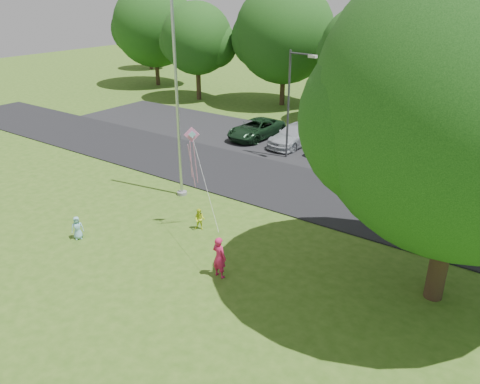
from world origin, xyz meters
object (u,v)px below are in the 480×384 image
Objects in this scene: street_lamp at (292,96)px; big_tree at (465,113)px; child_blue at (77,228)px; child_yellow at (200,219)px; woman at (219,257)px; trash_can at (333,171)px; flagpole at (178,115)px; kite at (193,146)px.

big_tree is at bearing -34.14° from street_lamp.
big_tree is 15.12m from child_blue.
woman is at bearing -62.37° from child_yellow.
trash_can is 1.09× the size of child_yellow.
flagpole is at bearing -130.45° from trash_can.
kite is (-0.17, -0.07, 3.33)m from child_yellow.
child_blue is (-2.22, -13.94, -3.40)m from street_lamp.
street_lamp is at bearing 74.58° from child_yellow.
trash_can is at bearing 30.15° from kite.
street_lamp reaches higher than child_blue.
woman is at bearing -64.25° from street_lamp.
kite is (-3.09, 2.30, 3.02)m from woman.
trash_can is at bearing 52.43° from child_yellow.
trash_can reaches higher than child_yellow.
child_yellow is (-2.21, -8.70, -0.05)m from trash_can.
child_yellow is at bearing -34.46° from woman.
child_yellow is at bearing -175.16° from big_tree.
trash_can is (3.64, -1.65, -3.37)m from street_lamp.
child_blue is 5.96m from kite.
flagpole is 8.16m from street_lamp.
flagpole is 3.89m from kite.
child_blue is at bearing -161.54° from big_tree.
flagpole is 5.41m from child_yellow.
flagpole is 1.54× the size of street_lamp.
child_yellow is 5.13m from child_blue.
street_lamp is 5.23m from trash_can.
flagpole is 2.95× the size of kite.
woman is at bearing -154.36° from big_tree.
big_tree is at bearing -37.99° from child_blue.
child_yellow is (1.43, -10.34, -3.41)m from street_lamp.
big_tree reaches higher than street_lamp.
trash_can is 8.97m from child_yellow.
child_blue is at bearing -158.75° from child_yellow.
flagpole reaches higher than trash_can.
kite is at bearing -39.05° from flagpole.
woman is (6.10, -4.75, -3.36)m from flagpole.
child_yellow is at bearing -23.16° from kite.
street_lamp is at bearing 24.52° from child_blue.
trash_can is at bearing 8.07° from child_blue.
street_lamp is 13.79m from woman.
kite is at bearing -32.08° from woman.
woman is 0.48× the size of kite.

